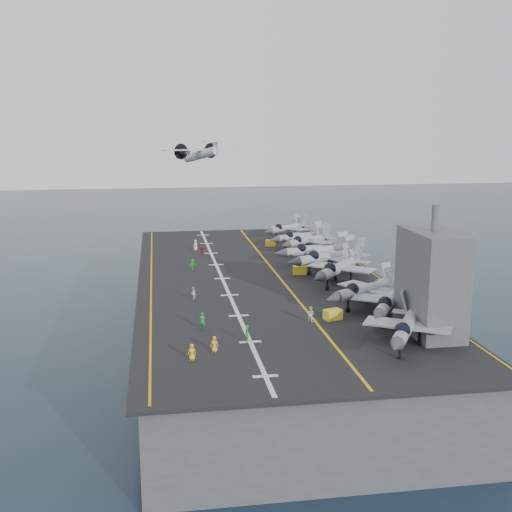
{
  "coord_description": "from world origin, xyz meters",
  "views": [
    {
      "loc": [
        -15.92,
        -97.24,
        34.39
      ],
      "look_at": [
        0.0,
        4.0,
        13.0
      ],
      "focal_mm": 45.0,
      "sensor_mm": 36.0,
      "label": 1
    }
  ],
  "objects": [
    {
      "name": "crew_8",
      "position": [
        -10.23,
        -32.47,
        11.26
      ],
      "size": [
        1.16,
        0.91,
        1.72
      ],
      "primitive_type": "imported",
      "color": "yellow",
      "rests_on": "flight_deck"
    },
    {
      "name": "fighter_jet_8",
      "position": [
        11.44,
        34.13,
        12.62
      ],
      "size": [
        15.32,
        14.65,
        4.44
      ],
      "primitive_type": null,
      "color": "#9FA9B1",
      "rests_on": "flight_deck"
    },
    {
      "name": "crew_4",
      "position": [
        -7.76,
        18.99,
        11.22
      ],
      "size": [
        1.17,
        1.04,
        1.63
      ],
      "primitive_type": "imported",
      "color": "#B91011",
      "rests_on": "flight_deck"
    },
    {
      "name": "crew_5",
      "position": [
        -8.66,
        23.42,
        11.43
      ],
      "size": [
        1.46,
        1.44,
        2.05
      ],
      "primitive_type": "imported",
      "color": "silver",
      "rests_on": "flight_deck"
    },
    {
      "name": "tow_cart_a",
      "position": [
        5.37,
        -23.3,
        11.03
      ],
      "size": [
        2.44,
        1.97,
        1.27
      ],
      "primitive_type": null,
      "color": "yellow",
      "rests_on": "flight_deck"
    },
    {
      "name": "fighter_jet_1",
      "position": [
        12.4,
        -24.18,
        12.88
      ],
      "size": [
        15.64,
        17.14,
        4.95
      ],
      "primitive_type": null,
      "color": "#90969F",
      "rests_on": "flight_deck"
    },
    {
      "name": "crew_6",
      "position": [
        -6.41,
        -30.09,
        11.4
      ],
      "size": [
        0.87,
        1.24,
        2.0
      ],
      "primitive_type": "imported",
      "color": "#268C33",
      "rests_on": "flight_deck"
    },
    {
      "name": "hull",
      "position": [
        0.0,
        0.0,
        5.0
      ],
      "size": [
        36.0,
        90.0,
        10.0
      ],
      "primitive_type": "cube",
      "color": "#56595E",
      "rests_on": "ground"
    },
    {
      "name": "foul_line",
      "position": [
        3.0,
        0.0,
        10.42
      ],
      "size": [
        0.35,
        90.0,
        0.02
      ],
      "primitive_type": "cube",
      "color": "gold",
      "rests_on": "flight_deck"
    },
    {
      "name": "landing_centerline",
      "position": [
        -6.0,
        0.0,
        10.42
      ],
      "size": [
        0.5,
        90.0,
        0.02
      ],
      "primitive_type": "cube",
      "color": "silver",
      "rests_on": "flight_deck"
    },
    {
      "name": "fighter_jet_5",
      "position": [
        11.58,
        8.03,
        12.95
      ],
      "size": [
        16.28,
        12.4,
        5.1
      ],
      "primitive_type": null,
      "color": "#99A2AB",
      "rests_on": "flight_deck"
    },
    {
      "name": "tow_cart_c",
      "position": [
        6.32,
        25.62,
        10.99
      ],
      "size": [
        2.23,
        1.77,
        1.17
      ],
      "primitive_type": null,
      "color": "yellow",
      "rests_on": "flight_deck"
    },
    {
      "name": "deck_edge_stbd",
      "position": [
        18.5,
        0.0,
        10.42
      ],
      "size": [
        0.25,
        90.0,
        0.02
      ],
      "primitive_type": "cube",
      "color": "gold",
      "rests_on": "flight_deck"
    },
    {
      "name": "fighter_jet_7",
      "position": [
        12.1,
        23.3,
        12.7
      ],
      "size": [
        15.6,
        13.18,
        4.6
      ],
      "primitive_type": null,
      "color": "#969CA4",
      "rests_on": "flight_deck"
    },
    {
      "name": "fighter_jet_3",
      "position": [
        11.14,
        -6.07,
        13.04
      ],
      "size": [
        17.53,
        18.2,
        5.29
      ],
      "primitive_type": null,
      "color": "#949EA5",
      "rests_on": "flight_deck"
    },
    {
      "name": "ground",
      "position": [
        0.0,
        0.0,
        0.0
      ],
      "size": [
        500.0,
        500.0,
        0.0
      ],
      "primitive_type": "plane",
      "color": "#142135",
      "rests_on": "ground"
    },
    {
      "name": "deck_edge_port",
      "position": [
        -17.0,
        0.0,
        10.42
      ],
      "size": [
        0.25,
        90.0,
        0.02
      ],
      "primitive_type": "cube",
      "color": "gold",
      "rests_on": "flight_deck"
    },
    {
      "name": "crew_7",
      "position": [
        2.38,
        -23.83,
        11.37
      ],
      "size": [
        1.38,
        1.37,
        1.94
      ],
      "primitive_type": "imported",
      "color": "white",
      "rests_on": "flight_deck"
    },
    {
      "name": "crew_0",
      "position": [
        -12.73,
        -34.5,
        11.26
      ],
      "size": [
        1.16,
        0.91,
        1.72
      ],
      "primitive_type": "imported",
      "color": "yellow",
      "rests_on": "flight_deck"
    },
    {
      "name": "crew_1",
      "position": [
        -10.92,
        -24.51,
        11.41
      ],
      "size": [
        1.38,
        1.1,
        2.03
      ],
      "primitive_type": "imported",
      "color": "#268C33",
      "rests_on": "flight_deck"
    },
    {
      "name": "transport_plane",
      "position": [
        -4.97,
        55.72,
        26.96
      ],
      "size": [
        24.58,
        21.99,
        4.82
      ],
      "primitive_type": null,
      "color": "silver"
    },
    {
      "name": "fighter_jet_4",
      "position": [
        11.88,
        2.04,
        13.04
      ],
      "size": [
        18.04,
        15.58,
        5.27
      ],
      "primitive_type": null,
      "color": "#96A0A7",
      "rests_on": "flight_deck"
    },
    {
      "name": "tow_cart_b",
      "position": [
        6.71,
        1.21,
        11.06
      ],
      "size": [
        2.42,
        1.8,
        1.32
      ],
      "primitive_type": null,
      "color": "gold",
      "rests_on": "flight_deck"
    },
    {
      "name": "crew_2",
      "position": [
        -11.24,
        -11.5,
        11.31
      ],
      "size": [
        1.07,
        1.28,
        1.82
      ],
      "primitive_type": "imported",
      "color": "silver",
      "rests_on": "flight_deck"
    },
    {
      "name": "crew_3",
      "position": [
        -10.18,
        6.75,
        11.32
      ],
      "size": [
        1.3,
        1.12,
        1.83
      ],
      "primitive_type": "imported",
      "color": "#258228",
      "rests_on": "flight_deck"
    },
    {
      "name": "fighter_jet_6",
      "position": [
        12.2,
        18.76,
        12.69
      ],
      "size": [
        15.79,
        14.94,
        4.57
      ],
      "primitive_type": null,
      "color": "#A1AAB1",
      "rests_on": "flight_deck"
    },
    {
      "name": "fighter_jet_2",
      "position": [
        11.57,
        -18.35,
        12.89
      ],
      "size": [
        17.26,
        15.69,
        4.99
      ],
      "primitive_type": null,
      "color": "#A3A9B2",
      "rests_on": "flight_deck"
    },
    {
      "name": "flight_deck",
      "position": [
        0.0,
        0.0,
        10.2
      ],
      "size": [
        38.0,
        92.0,
        0.4
      ],
      "primitive_type": "cube",
      "color": "black",
      "rests_on": "hull"
    },
    {
      "name": "island_superstructure",
      "position": [
        15.0,
        -30.0,
        17.9
      ],
      "size": [
        5.0,
        10.0,
        15.0
      ],
      "primitive_type": null,
      "color": "#56595E",
      "rests_on": "flight_deck"
    },
    {
      "name": "fighter_jet_0",
      "position": [
        10.58,
        -34.09,
        12.86
      ],
      "size": [
        15.36,
        17.01,
        4.92
      ],
      "primitive_type": null,
      "color": "#9197A0",
      "rests_on": "flight_deck"
    }
  ]
}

